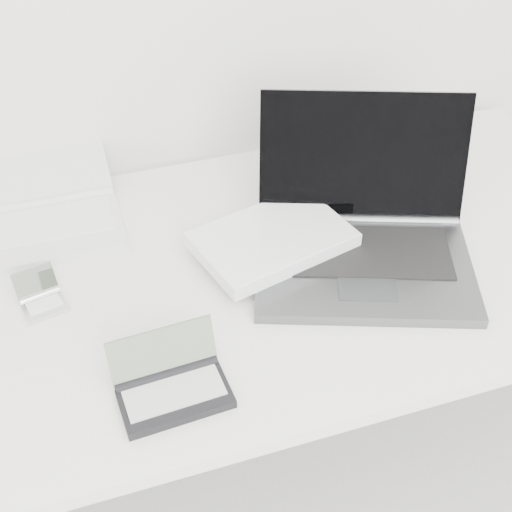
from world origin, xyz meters
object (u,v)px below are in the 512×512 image
object	(u,v)px
netbook_open_white	(49,213)
palmtop_charcoal	(172,386)
desk	(264,280)
laptop_large	(335,236)

from	to	relation	value
netbook_open_white	palmtop_charcoal	distance (m)	0.55
desk	palmtop_charcoal	size ratio (longest dim) A/B	8.65
desk	palmtop_charcoal	world-z (taller)	palmtop_charcoal
desk	palmtop_charcoal	bearing A→B (deg)	-133.53
desk	laptop_large	world-z (taller)	laptop_large
laptop_large	palmtop_charcoal	world-z (taller)	laptop_large
desk	netbook_open_white	distance (m)	0.48
desk	palmtop_charcoal	distance (m)	0.37
laptop_large	netbook_open_white	size ratio (longest dim) A/B	1.59
laptop_large	palmtop_charcoal	bearing A→B (deg)	-127.96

